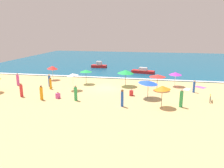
{
  "coord_description": "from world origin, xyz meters",
  "views": [
    {
      "loc": [
        6.35,
        -28.71,
        7.8
      ],
      "look_at": [
        0.96,
        -0.8,
        0.8
      ],
      "focal_mm": 35.49,
      "sensor_mm": 36.0,
      "label": 1
    }
  ],
  "objects_px": {
    "beachgoer_3": "(41,93)",
    "beachgoer_10": "(194,87)",
    "beach_umbrella_4": "(126,72)",
    "beachgoer_9": "(181,98)",
    "beachgoer_4": "(76,93)",
    "small_boat_1": "(99,66)",
    "beachgoer_5": "(21,90)",
    "beachgoer_7": "(131,93)",
    "beach_umbrella_1": "(175,74)",
    "beach_umbrella_2": "(86,71)",
    "beachgoer_0": "(122,98)",
    "parked_bicycle": "(210,98)",
    "beach_umbrella_3": "(148,82)",
    "small_boat_0": "(143,71)",
    "beachgoer_6": "(50,84)",
    "beach_umbrella_0": "(158,76)",
    "beach_umbrella_5": "(52,67)",
    "beachgoer_11": "(18,80)",
    "beach_umbrella_6": "(162,88)",
    "beachgoer_1": "(49,81)",
    "beachgoer_8": "(58,95)",
    "beach_umbrella_7": "(73,75)"
  },
  "relations": [
    {
      "from": "beachgoer_3",
      "to": "beachgoer_10",
      "type": "relative_size",
      "value": 1.07
    },
    {
      "from": "beach_umbrella_4",
      "to": "beachgoer_9",
      "type": "xyz_separation_m",
      "value": [
        6.78,
        -7.68,
        -1.14
      ]
    },
    {
      "from": "beachgoer_4",
      "to": "small_boat_1",
      "type": "bearing_deg",
      "value": 97.3
    },
    {
      "from": "beachgoer_5",
      "to": "beachgoer_7",
      "type": "xyz_separation_m",
      "value": [
        12.83,
        2.96,
        -0.43
      ]
    },
    {
      "from": "beach_umbrella_1",
      "to": "beachgoer_4",
      "type": "xyz_separation_m",
      "value": [
        -11.52,
        -8.84,
        -0.99
      ]
    },
    {
      "from": "beach_umbrella_2",
      "to": "beachgoer_0",
      "type": "bearing_deg",
      "value": -52.93
    },
    {
      "from": "parked_bicycle",
      "to": "small_boat_1",
      "type": "distance_m",
      "value": 26.02
    },
    {
      "from": "beach_umbrella_3",
      "to": "beachgoer_10",
      "type": "xyz_separation_m",
      "value": [
        5.68,
        3.47,
        -1.16
      ]
    },
    {
      "from": "beachgoer_10",
      "to": "small_boat_0",
      "type": "distance_m",
      "value": 13.25
    },
    {
      "from": "beachgoer_5",
      "to": "beachgoer_7",
      "type": "relative_size",
      "value": 2.02
    },
    {
      "from": "beachgoer_6",
      "to": "small_boat_1",
      "type": "height_order",
      "value": "beachgoer_6"
    },
    {
      "from": "beach_umbrella_0",
      "to": "beachgoer_6",
      "type": "bearing_deg",
      "value": -170.56
    },
    {
      "from": "beachgoer_0",
      "to": "beachgoer_6",
      "type": "height_order",
      "value": "beachgoer_0"
    },
    {
      "from": "beach_umbrella_5",
      "to": "beachgoer_7",
      "type": "bearing_deg",
      "value": -25.63
    },
    {
      "from": "beachgoer_11",
      "to": "beach_umbrella_6",
      "type": "bearing_deg",
      "value": -15.2
    },
    {
      "from": "beach_umbrella_4",
      "to": "beachgoer_4",
      "type": "bearing_deg",
      "value": -121.29
    },
    {
      "from": "beach_umbrella_0",
      "to": "beachgoer_11",
      "type": "height_order",
      "value": "beach_umbrella_0"
    },
    {
      "from": "beach_umbrella_3",
      "to": "beachgoer_6",
      "type": "bearing_deg",
      "value": 173.13
    },
    {
      "from": "beachgoer_1",
      "to": "beachgoer_4",
      "type": "height_order",
      "value": "beachgoer_1"
    },
    {
      "from": "beach_umbrella_1",
      "to": "parked_bicycle",
      "type": "distance_m",
      "value": 7.27
    },
    {
      "from": "beach_umbrella_1",
      "to": "beach_umbrella_3",
      "type": "xyz_separation_m",
      "value": [
        -3.57,
        -6.33,
        0.08
      ]
    },
    {
      "from": "beachgoer_4",
      "to": "beachgoer_5",
      "type": "bearing_deg",
      "value": 178.68
    },
    {
      "from": "beach_umbrella_1",
      "to": "small_boat_1",
      "type": "xyz_separation_m",
      "value": [
        -14.3,
        12.84,
        -1.31
      ]
    },
    {
      "from": "beach_umbrella_2",
      "to": "beachgoer_8",
      "type": "relative_size",
      "value": 2.67
    },
    {
      "from": "beach_umbrella_4",
      "to": "small_boat_0",
      "type": "distance_m",
      "value": 9.88
    },
    {
      "from": "beach_umbrella_4",
      "to": "beachgoer_4",
      "type": "xyz_separation_m",
      "value": [
        -4.65,
        -7.65,
        -1.23
      ]
    },
    {
      "from": "beach_umbrella_4",
      "to": "small_boat_1",
      "type": "relative_size",
      "value": 0.76
    },
    {
      "from": "beachgoer_10",
      "to": "small_boat_1",
      "type": "xyz_separation_m",
      "value": [
        -16.41,
        15.71,
        -0.24
      ]
    },
    {
      "from": "parked_bicycle",
      "to": "beachgoer_4",
      "type": "height_order",
      "value": "beachgoer_4"
    },
    {
      "from": "beachgoer_9",
      "to": "beachgoer_4",
      "type": "bearing_deg",
      "value": 179.84
    },
    {
      "from": "beach_umbrella_1",
      "to": "beachgoer_11",
      "type": "bearing_deg",
      "value": -170.38
    },
    {
      "from": "beach_umbrella_7",
      "to": "beachgoer_3",
      "type": "height_order",
      "value": "beach_umbrella_7"
    },
    {
      "from": "beach_umbrella_0",
      "to": "beach_umbrella_1",
      "type": "relative_size",
      "value": 1.37
    },
    {
      "from": "beachgoer_7",
      "to": "beachgoer_1",
      "type": "bearing_deg",
      "value": 169.43
    },
    {
      "from": "beach_umbrella_2",
      "to": "beachgoer_8",
      "type": "height_order",
      "value": "beach_umbrella_2"
    },
    {
      "from": "beachgoer_4",
      "to": "beachgoer_5",
      "type": "distance_m",
      "value": 6.87
    },
    {
      "from": "beach_umbrella_3",
      "to": "beach_umbrella_2",
      "type": "bearing_deg",
      "value": 149.93
    },
    {
      "from": "beach_umbrella_0",
      "to": "beach_umbrella_3",
      "type": "xyz_separation_m",
      "value": [
        -1.08,
        -3.91,
        0.0
      ]
    },
    {
      "from": "beach_umbrella_1",
      "to": "beachgoer_8",
      "type": "bearing_deg",
      "value": -148.51
    },
    {
      "from": "beachgoer_11",
      "to": "beachgoer_5",
      "type": "bearing_deg",
      "value": -53.05
    },
    {
      "from": "beach_umbrella_2",
      "to": "beach_umbrella_6",
      "type": "bearing_deg",
      "value": -37.41
    },
    {
      "from": "beachgoer_9",
      "to": "beachgoer_1",
      "type": "bearing_deg",
      "value": 162.78
    },
    {
      "from": "beach_umbrella_1",
      "to": "beach_umbrella_7",
      "type": "bearing_deg",
      "value": -161.17
    },
    {
      "from": "beach_umbrella_2",
      "to": "beachgoer_5",
      "type": "xyz_separation_m",
      "value": [
        -5.63,
        -7.67,
        -1.16
      ]
    },
    {
      "from": "beachgoer_7",
      "to": "beach_umbrella_7",
      "type": "bearing_deg",
      "value": 171.73
    },
    {
      "from": "beachgoer_1",
      "to": "beachgoer_6",
      "type": "relative_size",
      "value": 1.12
    },
    {
      "from": "small_boat_0",
      "to": "beach_umbrella_2",
      "type": "bearing_deg",
      "value": -129.9
    },
    {
      "from": "beachgoer_5",
      "to": "beachgoer_9",
      "type": "bearing_deg",
      "value": -0.59
    },
    {
      "from": "parked_bicycle",
      "to": "beach_umbrella_7",
      "type": "bearing_deg",
      "value": 174.16
    },
    {
      "from": "beachgoer_9",
      "to": "beachgoer_10",
      "type": "distance_m",
      "value": 6.4
    }
  ]
}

